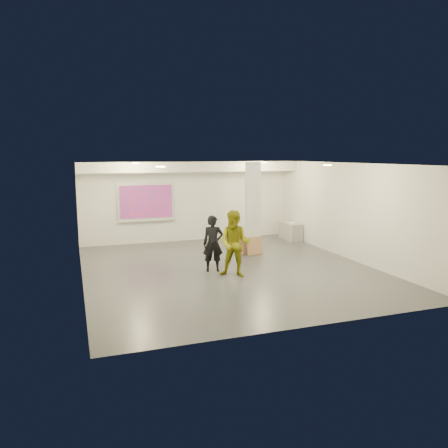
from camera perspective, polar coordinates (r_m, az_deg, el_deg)
name	(u,v)px	position (r m, az deg, el deg)	size (l,w,h in m)	color
floor	(229,269)	(12.60, 0.60, -5.89)	(8.00, 9.00, 0.01)	#34363B
ceiling	(229,164)	(12.17, 0.63, 7.87)	(8.00, 9.00, 0.01)	white
wall_back	(188,201)	(16.57, -4.69, 2.98)	(8.00, 0.01, 3.00)	silver
wall_front	(311,250)	(8.28, 11.29, -3.38)	(8.00, 0.01, 3.00)	silver
wall_left	(80,225)	(11.58, -18.34, -0.11)	(0.01, 9.00, 3.00)	silver
wall_right	(349,211)	(14.16, 16.03, 1.61)	(0.01, 9.00, 3.00)	silver
soffit_band	(192,166)	(15.95, -4.25, 7.50)	(8.00, 1.10, 0.36)	silver
downlight_nw	(136,163)	(14.08, -11.45, 7.79)	(0.22, 0.22, 0.02)	#EEC28B
downlight_ne	(264,162)	(15.32, 5.23, 8.02)	(0.22, 0.22, 0.02)	#EEC28B
downlight_sw	(161,167)	(10.14, -8.29, 7.41)	(0.22, 0.22, 0.02)	#EEC28B
downlight_se	(327,165)	(11.80, 13.37, 7.49)	(0.22, 0.22, 0.02)	#EEC28B
column	(253,208)	(14.50, 3.77, 2.12)	(0.52, 0.52, 3.00)	silver
projection_screen	(146,202)	(16.19, -10.14, 2.82)	(2.10, 0.13, 1.42)	silver
credenza	(291,231)	(16.95, 8.69, -0.94)	(0.47, 1.14, 0.66)	gray
papers_stack	(292,223)	(16.83, 8.91, 0.16)	(0.27, 0.35, 0.02)	white
cardboard_back	(255,246)	(14.28, 4.02, -2.89)	(0.55, 0.05, 0.60)	#9A6D4B
cardboard_front	(244,246)	(14.40, 2.59, -2.83)	(0.53, 0.05, 0.58)	#9A6D4B
woman	(213,244)	(12.22, -1.44, -2.58)	(0.57, 0.38, 1.57)	black
man	(235,244)	(11.67, 1.45, -2.60)	(0.87, 0.68, 1.79)	olive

